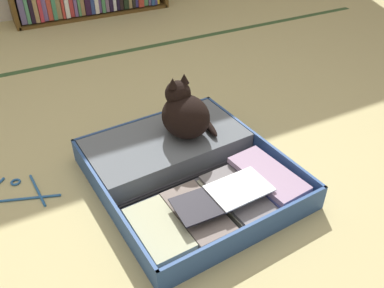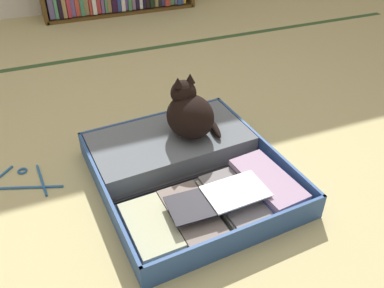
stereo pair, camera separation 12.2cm
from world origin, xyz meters
name	(u,v)px [view 2 (the right image)]	position (x,y,z in m)	size (l,w,h in m)	color
ground_plane	(158,188)	(0.00, 0.00, 0.00)	(10.00, 10.00, 0.00)	tan
tatami_border	(94,57)	(0.00, 1.38, 0.00)	(4.80, 0.05, 0.00)	#314E29
open_suitcase	(185,164)	(0.14, 0.05, 0.05)	(0.76, 0.84, 0.11)	navy
black_cat	(189,113)	(0.20, 0.17, 0.21)	(0.25, 0.26, 0.26)	black
clothes_hanger	(17,182)	(-0.53, 0.24, 0.01)	(0.37, 0.25, 0.01)	#275C98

